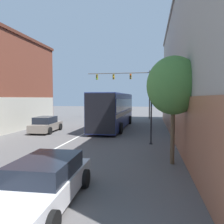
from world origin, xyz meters
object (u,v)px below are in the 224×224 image
object	(u,v)px
bus	(114,109)
street_tree_near	(173,86)
parked_car_left_near	(46,125)
traffic_signal_gantry	(129,83)
hatchback_foreground	(44,183)
street_lamp	(151,99)

from	to	relation	value
bus	street_tree_near	world-z (taller)	street_tree_near
bus	parked_car_left_near	world-z (taller)	bus
parked_car_left_near	traffic_signal_gantry	size ratio (longest dim) A/B	0.45
parked_car_left_near	street_tree_near	distance (m)	13.56
hatchback_foreground	traffic_signal_gantry	xyz separation A→B (m)	(-0.33, 26.96, 4.74)
hatchback_foreground	street_tree_near	distance (m)	7.00
traffic_signal_gantry	street_lamp	size ratio (longest dim) A/B	2.06
traffic_signal_gantry	street_tree_near	xyz separation A→B (m)	(4.42, -22.19, -1.67)
bus	traffic_signal_gantry	distance (m)	10.89
bus	street_lamp	size ratio (longest dim) A/B	2.56
parked_car_left_near	street_tree_near	size ratio (longest dim) A/B	0.85
parked_car_left_near	street_lamp	xyz separation A→B (m)	(9.54, -3.61, 2.40)
parked_car_left_near	street_lamp	size ratio (longest dim) A/B	0.94
bus	street_lamp	xyz separation A→B (m)	(3.89, -7.50, 1.07)
hatchback_foreground	traffic_signal_gantry	size ratio (longest dim) A/B	0.49
street_lamp	street_tree_near	distance (m)	4.50
hatchback_foreground	street_lamp	bearing A→B (deg)	-20.94
traffic_signal_gantry	street_lamp	world-z (taller)	traffic_signal_gantry
parked_car_left_near	traffic_signal_gantry	bearing A→B (deg)	-27.28
hatchback_foreground	traffic_signal_gantry	world-z (taller)	traffic_signal_gantry
hatchback_foreground	street_tree_near	xyz separation A→B (m)	(4.09, 4.77, 3.07)
bus	hatchback_foreground	size ratio (longest dim) A/B	2.54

